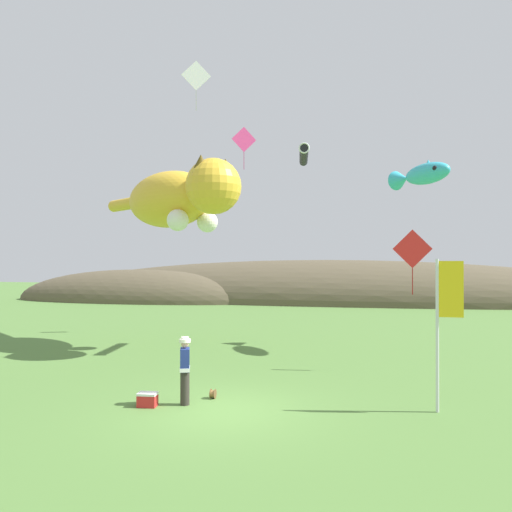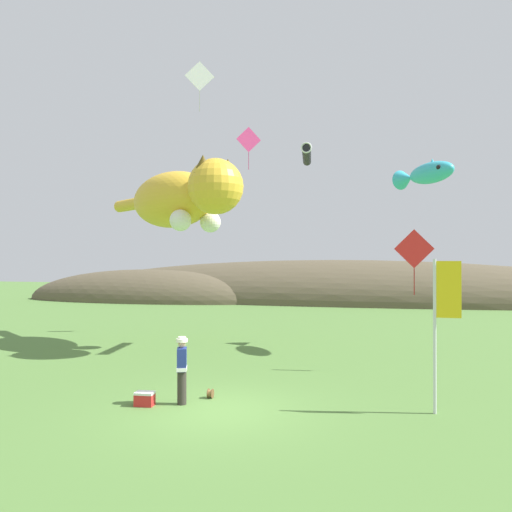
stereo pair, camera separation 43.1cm
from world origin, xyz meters
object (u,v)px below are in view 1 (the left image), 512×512
object	(u,v)px
kite_giant_cat	(178,199)
kite_fish_windsock	(421,175)
festival_attendant	(185,368)
picnic_cooler	(147,400)
kite_diamond_red	(412,249)
kite_spool	(213,394)
kite_diamond_pink	(244,140)
festival_banner_pole	(444,312)
kite_diamond_white	(196,76)
kite_tube_streamer	(304,155)

from	to	relation	value
kite_giant_cat	kite_fish_windsock	size ratio (longest dim) A/B	2.57
festival_attendant	picnic_cooler	distance (m)	1.23
kite_diamond_red	kite_spool	bearing A→B (deg)	-140.60
kite_diamond_red	kite_diamond_pink	bearing A→B (deg)	136.94
kite_spool	kite_diamond_red	xyz separation A→B (m)	(5.66, 4.65, 4.02)
festival_attendant	kite_spool	bearing A→B (deg)	53.49
picnic_cooler	kite_diamond_pink	distance (m)	16.20
kite_fish_windsock	kite_diamond_red	world-z (taller)	kite_fish_windsock
kite_diamond_pink	kite_giant_cat	bearing A→B (deg)	-110.54
kite_spool	festival_banner_pole	distance (m)	6.45
kite_diamond_red	kite_diamond_white	size ratio (longest dim) A/B	1.01
kite_diamond_pink	kite_diamond_white	world-z (taller)	kite_diamond_white
kite_spool	kite_diamond_white	bearing A→B (deg)	112.40
kite_fish_windsock	kite_tube_streamer	world-z (taller)	kite_tube_streamer
festival_banner_pole	kite_tube_streamer	world-z (taller)	kite_tube_streamer
kite_spool	picnic_cooler	bearing A→B (deg)	-142.94
kite_fish_windsock	kite_spool	bearing A→B (deg)	-126.15
kite_spool	kite_fish_windsock	bearing A→B (deg)	53.85
festival_attendant	picnic_cooler	xyz separation A→B (m)	(-0.89, -0.35, -0.77)
picnic_cooler	festival_attendant	bearing A→B (deg)	21.51
kite_spool	kite_diamond_red	world-z (taller)	kite_diamond_red
kite_spool	kite_fish_windsock	size ratio (longest dim) A/B	0.08
festival_banner_pole	kite_giant_cat	world-z (taller)	kite_giant_cat
festival_attendant	kite_fish_windsock	distance (m)	13.35
kite_giant_cat	kite_diamond_pink	size ratio (longest dim) A/B	3.70
kite_tube_streamer	picnic_cooler	bearing A→B (deg)	-108.98
festival_attendant	kite_tube_streamer	xyz separation A→B (m)	(2.12, 8.41, 7.22)
kite_diamond_red	festival_attendant	bearing A→B (deg)	-139.06
picnic_cooler	festival_banner_pole	xyz separation A→B (m)	(7.43, 1.10, 2.32)
festival_banner_pole	kite_tube_streamer	size ratio (longest dim) A/B	1.33
kite_fish_windsock	kite_diamond_white	xyz separation A→B (m)	(-9.52, -1.12, 4.50)
festival_banner_pole	kite_fish_windsock	xyz separation A→B (m)	(0.38, 8.71, 4.85)
kite_spool	picnic_cooler	world-z (taller)	picnic_cooler
picnic_cooler	kite_diamond_red	size ratio (longest dim) A/B	0.23
festival_banner_pole	kite_giant_cat	xyz separation A→B (m)	(-9.78, 7.06, 3.92)
picnic_cooler	kite_giant_cat	distance (m)	10.54
kite_fish_windsock	kite_diamond_pink	xyz separation A→B (m)	(-8.39, 3.08, 2.62)
kite_giant_cat	kite_diamond_red	distance (m)	10.01
picnic_cooler	festival_banner_pole	distance (m)	7.86
kite_diamond_white	kite_tube_streamer	bearing A→B (deg)	0.78
festival_attendant	kite_diamond_pink	world-z (taller)	kite_diamond_pink
festival_attendant	kite_tube_streamer	distance (m)	11.28
festival_attendant	kite_spool	world-z (taller)	festival_attendant
festival_attendant	kite_diamond_red	bearing A→B (deg)	40.94
picnic_cooler	kite_diamond_pink	xyz separation A→B (m)	(-0.58, 12.89, 9.79)
kite_tube_streamer	kite_diamond_pink	world-z (taller)	kite_diamond_pink
kite_spool	festival_banner_pole	world-z (taller)	festival_banner_pole
kite_spool	kite_giant_cat	distance (m)	10.20
kite_fish_windsock	festival_banner_pole	bearing A→B (deg)	-92.50
kite_spool	kite_tube_streamer	world-z (taller)	kite_tube_streamer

